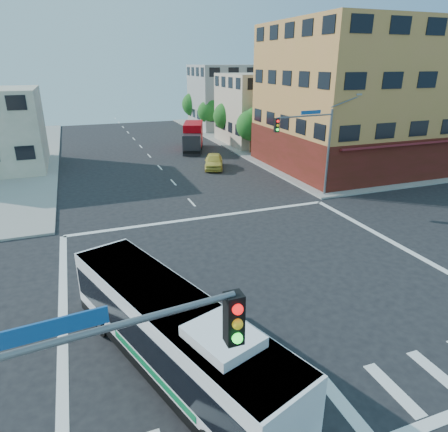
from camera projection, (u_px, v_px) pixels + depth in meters
name	position (u px, v px, depth m)	size (l,w,h in m)	color
ground	(263.00, 281.00, 20.16)	(120.00, 120.00, 0.00)	black
sidewalk_ne	(368.00, 133.00, 62.17)	(50.00, 50.00, 0.15)	gray
corner_building_ne	(363.00, 109.00, 40.73)	(18.10, 15.44, 14.00)	#BB7D43
building_east_near	(268.00, 109.00, 53.79)	(12.06, 10.06, 9.00)	tan
building_east_far	(230.00, 97.00, 65.84)	(12.06, 10.06, 10.00)	gray
signal_mast_ne	(312.00, 137.00, 30.62)	(7.91, 1.13, 8.07)	slate
street_tree_a	(252.00, 123.00, 47.16)	(3.60, 3.60, 5.53)	#3C2715
street_tree_b	(228.00, 114.00, 54.09)	(3.80, 3.80, 5.79)	#3C2715
street_tree_c	(209.00, 110.00, 61.19)	(3.40, 3.40, 5.29)	#3C2715
street_tree_d	(194.00, 103.00, 68.03)	(4.00, 4.00, 6.03)	#3C2715
transit_bus	(172.00, 333.00, 13.78)	(5.89, 11.19, 3.27)	black
box_truck	(193.00, 137.00, 49.75)	(4.43, 7.59, 3.29)	black
parked_car	(214.00, 161.00, 41.38)	(1.82, 4.51, 1.54)	#DBC749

